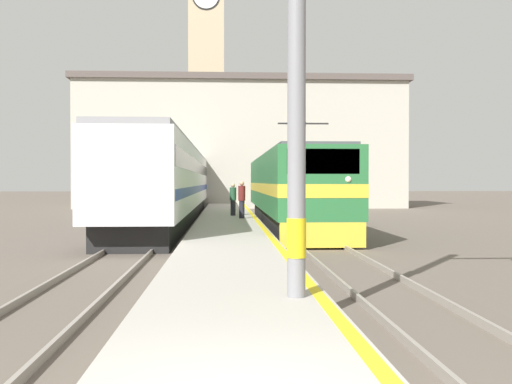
{
  "coord_description": "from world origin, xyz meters",
  "views": [
    {
      "loc": [
        -0.16,
        -4.53,
        2.2
      ],
      "look_at": [
        1.55,
        28.16,
        1.62
      ],
      "focal_mm": 42.0,
      "sensor_mm": 36.0,
      "label": 1
    }
  ],
  "objects": [
    {
      "name": "rail_track_near",
      "position": [
        2.97,
        25.0,
        0.03
      ],
      "size": [
        2.84,
        140.0,
        0.16
      ],
      "color": "#60564C",
      "rests_on": "ground"
    },
    {
      "name": "locomotive_train",
      "position": [
        2.97,
        24.08,
        1.83
      ],
      "size": [
        2.92,
        19.76,
        4.54
      ],
      "color": "black",
      "rests_on": "ground"
    },
    {
      "name": "catenary_mast",
      "position": [
        0.99,
        4.5,
        4.24
      ],
      "size": [
        2.34,
        0.3,
        7.71
      ],
      "color": "gray",
      "rests_on": "platform"
    },
    {
      "name": "rail_track_far",
      "position": [
        -3.07,
        25.0,
        0.03
      ],
      "size": [
        2.84,
        140.0,
        0.16
      ],
      "color": "#60564C",
      "rests_on": "ground"
    },
    {
      "name": "platform",
      "position": [
        0.0,
        25.0,
        0.22
      ],
      "size": [
        2.89,
        140.0,
        0.45
      ],
      "color": "#ADA89E",
      "rests_on": "ground"
    },
    {
      "name": "clock_tower",
      "position": [
        -2.1,
        60.25,
        14.57
      ],
      "size": [
        4.68,
        4.68,
        27.55
      ],
      "color": "tan",
      "rests_on": "ground"
    },
    {
      "name": "second_waiting_passenger",
      "position": [
        0.65,
        23.94,
        1.39
      ],
      "size": [
        0.34,
        0.34,
        1.78
      ],
      "color": "#23232D",
      "rests_on": "platform"
    },
    {
      "name": "station_building",
      "position": [
        1.23,
        47.08,
        5.47
      ],
      "size": [
        27.69,
        8.06,
        10.88
      ],
      "color": "#B7B2A3",
      "rests_on": "ground"
    },
    {
      "name": "person_on_platform",
      "position": [
        0.26,
        26.26,
        1.32
      ],
      "size": [
        0.34,
        0.34,
        1.66
      ],
      "color": "#23232D",
      "rests_on": "platform"
    },
    {
      "name": "passenger_train",
      "position": [
        -3.07,
        30.16,
        2.19
      ],
      "size": [
        2.92,
        34.6,
        4.07
      ],
      "color": "black",
      "rests_on": "ground"
    },
    {
      "name": "ground_plane",
      "position": [
        0.0,
        30.0,
        0.0
      ],
      "size": [
        200.0,
        200.0,
        0.0
      ],
      "primitive_type": "plane",
      "color": "#60564C"
    }
  ]
}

